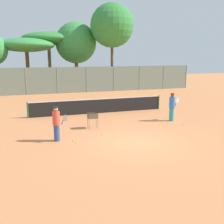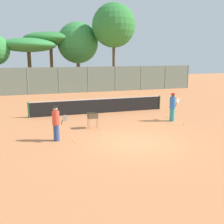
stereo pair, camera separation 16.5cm
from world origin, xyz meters
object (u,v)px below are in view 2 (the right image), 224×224
player_red_cap (56,123)px  player_white_outfit (173,107)px  ball_cart (93,117)px  tennis_net (99,106)px  parked_car (0,85)px

player_red_cap → player_white_outfit: bearing=56.9°
player_white_outfit → ball_cart: bearing=159.2°
tennis_net → player_white_outfit: size_ratio=5.50×
parked_car → player_red_cap: bearing=-77.8°
player_red_cap → ball_cart: (2.22, 1.67, -0.21)m
tennis_net → player_red_cap: 6.54m
tennis_net → ball_cart: bearing=-109.7°
ball_cart → player_white_outfit: bearing=1.6°
player_red_cap → ball_cart: size_ratio=1.90×
parked_car → player_white_outfit: bearing=-57.6°
ball_cart → parked_car: parked_car is taller
tennis_net → player_white_outfit: 5.35m
player_red_cap → parked_car: 21.00m
player_white_outfit → ball_cart: (-5.25, -0.14, -0.25)m
ball_cart → parked_car: 20.00m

